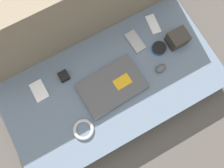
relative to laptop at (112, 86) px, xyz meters
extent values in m
plane|color=#4C4742|center=(0.01, 0.01, -0.16)|extent=(8.00, 8.00, 0.00)
cube|color=slate|center=(0.01, 0.01, -0.09)|extent=(1.18, 0.60, 0.14)
cube|color=#7F705B|center=(0.01, 0.41, 0.12)|extent=(1.18, 0.20, 0.55)
cube|color=#47474C|center=(0.00, 0.00, 0.00)|extent=(0.35, 0.23, 0.03)
cube|color=orange|center=(0.06, -0.01, 0.02)|extent=(0.09, 0.06, 0.00)
ellipsoid|color=#4C4C51|center=(0.28, -0.04, 0.00)|extent=(0.07, 0.05, 0.03)
cylinder|color=#1E569E|center=(0.33, 0.06, 0.00)|extent=(0.08, 0.08, 0.02)
cylinder|color=black|center=(0.33, 0.06, 0.01)|extent=(0.08, 0.08, 0.01)
cube|color=silver|center=(-0.35, 0.17, -0.01)|extent=(0.07, 0.11, 0.01)
cube|color=#99999E|center=(0.24, 0.16, -0.01)|extent=(0.07, 0.13, 0.01)
cube|color=silver|center=(0.38, 0.21, -0.01)|extent=(0.07, 0.13, 0.01)
cube|color=#38332D|center=(0.44, 0.06, 0.03)|extent=(0.10, 0.09, 0.08)
cube|color=black|center=(-0.20, 0.17, 0.00)|extent=(0.05, 0.05, 0.03)
torus|color=#B2B2B7|center=(-0.24, -0.13, -0.01)|extent=(0.11, 0.11, 0.02)
camera|label=1|loc=(-0.12, -0.21, 1.14)|focal=35.00mm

